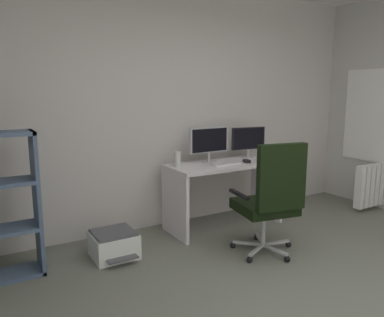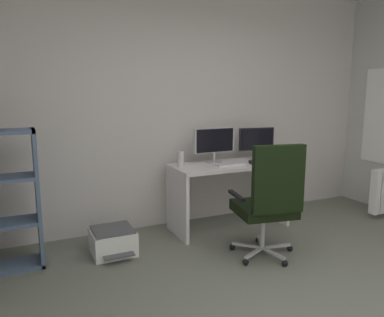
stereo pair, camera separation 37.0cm
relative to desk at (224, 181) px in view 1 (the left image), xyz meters
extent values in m
cube|color=beige|center=(-0.40, 0.47, 0.84)|extent=(5.27, 0.10, 2.78)
cube|color=silver|center=(0.00, 0.00, 0.19)|extent=(1.33, 0.58, 0.04)
cube|color=silver|center=(-0.65, 0.00, -0.19)|extent=(0.04, 0.56, 0.72)
cube|color=silver|center=(0.65, 0.00, -0.19)|extent=(0.04, 0.56, 0.72)
cylinder|color=#B2B5B7|center=(-0.13, 0.13, 0.22)|extent=(0.18, 0.18, 0.01)
cylinder|color=#B2B5B7|center=(-0.13, 0.13, 0.28)|extent=(0.03, 0.03, 0.12)
cube|color=#B7BABC|center=(-0.13, 0.13, 0.47)|extent=(0.51, 0.05, 0.29)
cube|color=black|center=(-0.13, 0.11, 0.47)|extent=(0.47, 0.02, 0.26)
cylinder|color=#B2B5B7|center=(0.45, 0.13, 0.22)|extent=(0.18, 0.18, 0.01)
cylinder|color=#B2B5B7|center=(0.45, 0.13, 0.28)|extent=(0.03, 0.03, 0.11)
cube|color=black|center=(0.45, 0.13, 0.45)|extent=(0.45, 0.09, 0.27)
cube|color=black|center=(0.45, 0.11, 0.45)|extent=(0.42, 0.05, 0.25)
cube|color=silver|center=(-0.05, -0.09, 0.22)|extent=(0.35, 0.14, 0.02)
cube|color=black|center=(0.23, -0.11, 0.23)|extent=(0.08, 0.11, 0.03)
cylinder|color=silver|center=(-0.57, 0.08, 0.30)|extent=(0.07, 0.07, 0.17)
cube|color=#B7BABC|center=(0.06, -0.82, -0.48)|extent=(0.30, 0.09, 0.02)
sphere|color=black|center=(0.21, -0.85, -0.52)|extent=(0.06, 0.06, 0.06)
cube|color=#B7BABC|center=(-0.02, -0.66, -0.48)|extent=(0.17, 0.28, 0.02)
sphere|color=black|center=(0.05, -0.53, -0.52)|extent=(0.06, 0.06, 0.06)
cube|color=#B7BABC|center=(-0.19, -0.69, -0.48)|extent=(0.23, 0.24, 0.02)
sphere|color=black|center=(-0.30, -0.58, -0.52)|extent=(0.06, 0.06, 0.06)
cube|color=#B7BABC|center=(-0.22, -0.86, -0.48)|extent=(0.28, 0.16, 0.02)
sphere|color=black|center=(-0.36, -0.93, -0.52)|extent=(0.06, 0.06, 0.06)
cube|color=#B7BABC|center=(-0.07, -0.95, -0.48)|extent=(0.07, 0.30, 0.02)
sphere|color=black|center=(-0.05, -1.09, -0.52)|extent=(0.06, 0.06, 0.06)
cylinder|color=#B7BABC|center=(-0.09, -0.80, -0.30)|extent=(0.04, 0.04, 0.34)
cube|color=black|center=(-0.09, -0.80, -0.08)|extent=(0.60, 0.58, 0.10)
cube|color=black|center=(-0.14, -1.07, 0.27)|extent=(0.48, 0.16, 0.60)
cube|color=black|center=(-0.36, -0.75, 0.07)|extent=(0.10, 0.34, 0.03)
cube|color=black|center=(0.18, -0.85, 0.07)|extent=(0.10, 0.34, 0.03)
cube|color=#4A5F80|center=(-2.04, -0.08, 0.08)|extent=(0.03, 0.30, 1.25)
cube|color=white|center=(-1.40, -0.15, -0.43)|extent=(0.41, 0.39, 0.23)
cube|color=#4C4C51|center=(-1.40, -0.15, -0.30)|extent=(0.37, 0.36, 0.02)
cube|color=#4C4C51|center=(-1.40, -0.39, -0.48)|extent=(0.29, 0.10, 0.01)
cube|color=white|center=(1.78, -0.51, -0.21)|extent=(0.08, 0.10, 0.56)
cube|color=white|center=(1.89, -0.51, -0.21)|extent=(0.08, 0.10, 0.56)
cube|color=white|center=(1.99, -0.51, -0.21)|extent=(0.08, 0.10, 0.56)
cube|color=white|center=(2.09, -0.51, -0.21)|extent=(0.08, 0.10, 0.56)
cube|color=white|center=(2.19, -0.51, -0.21)|extent=(0.08, 0.10, 0.56)
cube|color=white|center=(2.29, -0.51, -0.21)|extent=(0.08, 0.10, 0.56)
camera|label=1|loc=(-2.50, -3.48, 1.03)|focal=35.47mm
camera|label=2|loc=(-2.17, -3.66, 1.03)|focal=35.47mm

